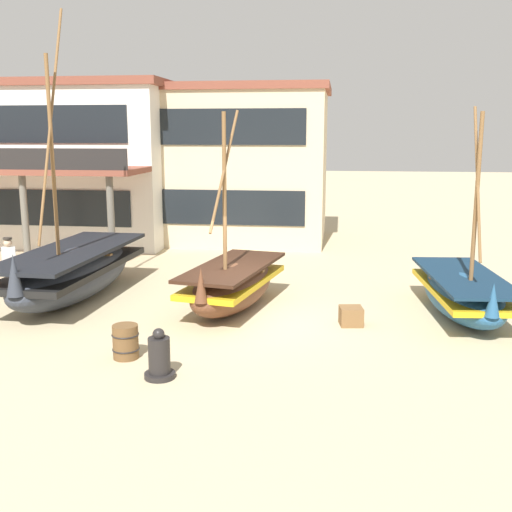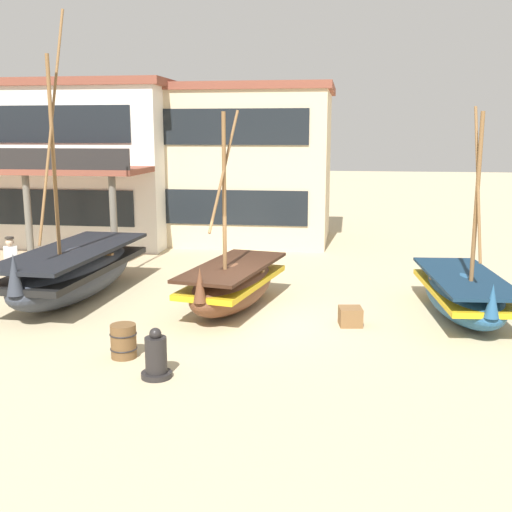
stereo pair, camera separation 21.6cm
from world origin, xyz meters
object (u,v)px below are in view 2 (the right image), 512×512
(fishing_boat_near_left, at_px, (464,294))
(fishing_boat_far_right, at_px, (233,284))
(fishing_boat_centre_large, at_px, (74,271))
(capstan_winch, at_px, (156,358))
(fisherman_by_hull, at_px, (12,267))
(wooden_barrel, at_px, (124,341))
(harbor_building_annex, at_px, (57,162))
(cargo_crate, at_px, (350,316))
(harbor_building_main, at_px, (231,164))

(fishing_boat_near_left, bearing_deg, fishing_boat_far_right, -178.69)
(fishing_boat_centre_large, distance_m, capstan_winch, 6.48)
(fishing_boat_centre_large, height_order, capstan_winch, fishing_boat_centre_large)
(fishing_boat_far_right, relative_size, fisherman_by_hull, 3.01)
(capstan_winch, relative_size, wooden_barrel, 1.38)
(wooden_barrel, bearing_deg, fishing_boat_near_left, 28.30)
(fishing_boat_centre_large, xyz_separation_m, fishing_boat_far_right, (4.53, -0.39, -0.12))
(fishing_boat_near_left, distance_m, harbor_building_annex, 18.50)
(wooden_barrel, bearing_deg, fishing_boat_centre_large, 125.25)
(cargo_crate, bearing_deg, wooden_barrel, -148.18)
(fishing_boat_centre_large, xyz_separation_m, harbor_building_annex, (-5.04, 9.69, 2.49))
(harbor_building_main, relative_size, harbor_building_annex, 0.76)
(harbor_building_main, xyz_separation_m, harbor_building_annex, (-7.54, -0.49, 0.06))
(fishing_boat_far_right, xyz_separation_m, cargo_crate, (3.03, -0.98, -0.43))
(fishing_boat_centre_large, relative_size, wooden_barrel, 10.92)
(fisherman_by_hull, relative_size, cargo_crate, 3.18)
(capstan_winch, xyz_separation_m, wooden_barrel, (-0.98, 0.91, -0.04))
(capstan_winch, distance_m, cargo_crate, 5.21)
(harbor_building_annex, bearing_deg, fisherman_by_hull, -71.65)
(harbor_building_annex, bearing_deg, fishing_boat_far_right, -46.49)
(fishing_boat_centre_large, distance_m, harbor_building_main, 10.76)
(fisherman_by_hull, distance_m, capstan_winch, 7.70)
(fishing_boat_centre_large, xyz_separation_m, fisherman_by_hull, (-1.81, -0.04, 0.06))
(fishing_boat_near_left, height_order, fisherman_by_hull, fishing_boat_near_left)
(fishing_boat_near_left, relative_size, fisherman_by_hull, 3.04)
(fishing_boat_near_left, relative_size, wooden_barrel, 7.33)
(wooden_barrel, xyz_separation_m, harbor_building_annex, (-8.02, 13.91, 2.92))
(fishing_boat_near_left, distance_m, cargo_crate, 3.01)
(fishing_boat_far_right, xyz_separation_m, capstan_winch, (-0.57, -4.74, -0.26))
(wooden_barrel, bearing_deg, cargo_crate, 31.82)
(fishing_boat_near_left, distance_m, fishing_boat_far_right, 5.80)
(fishing_boat_centre_large, height_order, cargo_crate, fishing_boat_centre_large)
(fisherman_by_hull, distance_m, cargo_crate, 9.49)
(capstan_winch, height_order, cargo_crate, capstan_winch)
(fisherman_by_hull, relative_size, wooden_barrel, 2.41)
(wooden_barrel, distance_m, harbor_building_annex, 16.31)
(fishing_boat_far_right, relative_size, wooden_barrel, 7.25)
(harbor_building_main, bearing_deg, fishing_boat_near_left, -53.12)
(cargo_crate, bearing_deg, fishing_boat_near_left, 21.92)
(fishing_boat_far_right, distance_m, cargo_crate, 3.22)
(wooden_barrel, bearing_deg, fishing_boat_far_right, 67.96)
(fishing_boat_centre_large, height_order, fishing_boat_far_right, fishing_boat_centre_large)
(fishing_boat_far_right, bearing_deg, fisherman_by_hull, 176.85)
(harbor_building_main, bearing_deg, fisherman_by_hull, -112.88)
(fishing_boat_near_left, relative_size, cargo_crate, 9.68)
(capstan_winch, relative_size, harbor_building_main, 0.11)
(wooden_barrel, relative_size, harbor_building_main, 0.08)
(fishing_boat_centre_large, bearing_deg, fishing_boat_far_right, -4.89)
(fishing_boat_far_right, relative_size, capstan_winch, 5.24)
(fishing_boat_near_left, distance_m, wooden_barrel, 8.35)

